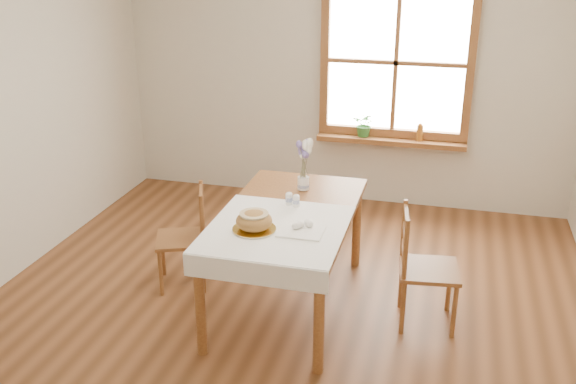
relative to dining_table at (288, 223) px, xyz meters
name	(u,v)px	position (x,y,z in m)	size (l,w,h in m)	color
ground	(277,325)	(0.00, -0.30, -0.66)	(5.00, 5.00, 0.00)	brown
room_walls	(276,87)	(0.00, -0.30, 1.04)	(4.60, 5.10, 2.65)	beige
window	(396,63)	(0.50, 2.17, 0.79)	(1.46, 0.08, 1.46)	#965F2E
window_sill	(391,141)	(0.50, 2.10, 0.03)	(1.46, 0.20, 0.05)	#965F2E
dining_table	(288,223)	(0.00, 0.00, 0.00)	(0.90, 1.60, 0.75)	#965F2E
table_linen	(276,228)	(0.00, -0.30, 0.09)	(0.91, 0.99, 0.01)	white
chair_left	(181,237)	(-0.88, 0.08, -0.26)	(0.38, 0.39, 0.81)	#965F2E
chair_right	(429,268)	(1.01, 0.01, -0.23)	(0.40, 0.42, 0.86)	#965F2E
bread_plate	(254,229)	(-0.13, -0.38, 0.10)	(0.28, 0.28, 0.02)	silver
bread_loaf	(254,219)	(-0.13, -0.38, 0.18)	(0.24, 0.24, 0.13)	#AB7A3C
egg_napkin	(301,231)	(0.18, -0.32, 0.10)	(0.29, 0.25, 0.01)	white
eggs	(301,227)	(0.18, -0.32, 0.13)	(0.23, 0.20, 0.05)	white
salt_shaker	(289,198)	(-0.02, 0.11, 0.14)	(0.05, 0.05, 0.10)	silver
pepper_shaker	(296,200)	(0.04, 0.08, 0.14)	(0.05, 0.05, 0.09)	silver
flower_vase	(303,184)	(0.01, 0.43, 0.13)	(0.09, 0.09, 0.10)	silver
lavender_bouquet	(304,160)	(0.01, 0.43, 0.33)	(0.16, 0.16, 0.30)	#675699
potted_plant	(365,127)	(0.24, 2.10, 0.15)	(0.22, 0.25, 0.19)	#316F2C
amber_bottle	(420,132)	(0.78, 2.10, 0.14)	(0.06, 0.06, 0.17)	#A25F1D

